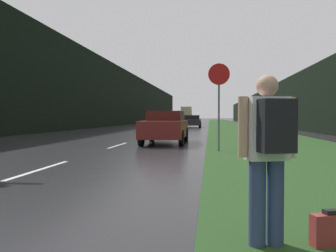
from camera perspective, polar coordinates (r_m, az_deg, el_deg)
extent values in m
cube|color=#26471E|center=(41.20, 10.70, -0.22)|extent=(6.00, 240.00, 0.02)
cube|color=silver|center=(8.79, -19.84, -6.58)|extent=(0.12, 3.00, 0.01)
cube|color=silver|center=(15.34, -8.05, -3.09)|extent=(0.12, 3.00, 0.01)
cube|color=silver|center=(22.16, -3.43, -1.67)|extent=(0.12, 3.00, 0.01)
cube|color=silver|center=(29.07, -1.00, -0.91)|extent=(0.12, 3.00, 0.01)
cube|color=silver|center=(36.01, 0.49, -0.45)|extent=(0.12, 3.00, 0.01)
cube|color=black|center=(52.96, -8.28, 4.67)|extent=(2.00, 140.00, 8.34)
cube|color=black|center=(51.86, 16.57, 2.98)|extent=(2.00, 140.00, 5.24)
cylinder|color=slate|center=(12.54, 8.15, 1.22)|extent=(0.07, 0.07, 2.34)
cylinder|color=#B71414|center=(12.63, 8.18, 8.24)|extent=(0.75, 0.02, 0.75)
cylinder|color=navy|center=(3.49, 14.12, -12.04)|extent=(0.16, 0.16, 0.82)
cylinder|color=navy|center=(3.56, 16.83, -11.78)|extent=(0.16, 0.16, 0.82)
cube|color=white|center=(3.43, 15.57, -0.39)|extent=(0.42, 0.31, 0.59)
sphere|color=tan|center=(3.44, 15.62, 6.23)|extent=(0.20, 0.20, 0.20)
cylinder|color=tan|center=(3.34, 11.93, -0.13)|extent=(0.09, 0.09, 0.56)
cylinder|color=tan|center=(3.54, 19.01, -0.09)|extent=(0.09, 0.09, 0.56)
cube|color=black|center=(3.25, 17.04, 0.02)|extent=(0.34, 0.26, 0.47)
cube|color=#9E3333|center=(3.77, 24.67, -15.07)|extent=(0.40, 0.22, 0.32)
cube|color=black|center=(3.72, 24.70, -12.42)|extent=(0.15, 0.12, 0.04)
cube|color=maroon|center=(16.21, -0.44, -0.45)|extent=(1.79, 4.48, 0.74)
cube|color=#40120F|center=(16.42, -0.35, 1.63)|extent=(1.52, 2.01, 0.44)
cylinder|color=black|center=(14.76, 2.16, -1.96)|extent=(0.20, 0.67, 0.67)
cylinder|color=black|center=(14.99, -4.33, -1.91)|extent=(0.20, 0.67, 0.67)
cylinder|color=black|center=(17.52, 2.88, -1.41)|extent=(0.20, 0.67, 0.67)
cylinder|color=black|center=(17.71, -2.61, -1.38)|extent=(0.20, 0.67, 0.67)
cube|color=black|center=(40.59, 3.86, 0.62)|extent=(1.94, 4.78, 0.65)
cube|color=black|center=(40.82, 3.88, 1.41)|extent=(1.65, 2.15, 0.47)
cylinder|color=black|center=(39.08, 5.10, 0.15)|extent=(0.20, 0.62, 0.62)
cylinder|color=black|center=(39.18, 2.41, 0.16)|extent=(0.20, 0.62, 0.62)
cylinder|color=black|center=(42.04, 5.22, 0.25)|extent=(0.20, 0.62, 0.62)
cylinder|color=black|center=(42.13, 2.71, 0.25)|extent=(0.20, 0.62, 0.62)
cube|color=#6E684F|center=(92.17, 3.12, 1.75)|extent=(2.25, 2.01, 2.45)
cube|color=tan|center=(88.54, 2.97, 2.02)|extent=(2.37, 5.27, 3.27)
cylinder|color=black|center=(92.05, 2.41, 1.01)|extent=(0.28, 0.90, 0.90)
cylinder|color=black|center=(91.91, 3.81, 1.01)|extent=(0.28, 0.90, 0.90)
cylinder|color=black|center=(87.31, 2.18, 0.99)|extent=(0.28, 0.90, 0.90)
cylinder|color=black|center=(87.16, 3.65, 0.98)|extent=(0.28, 0.90, 0.90)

